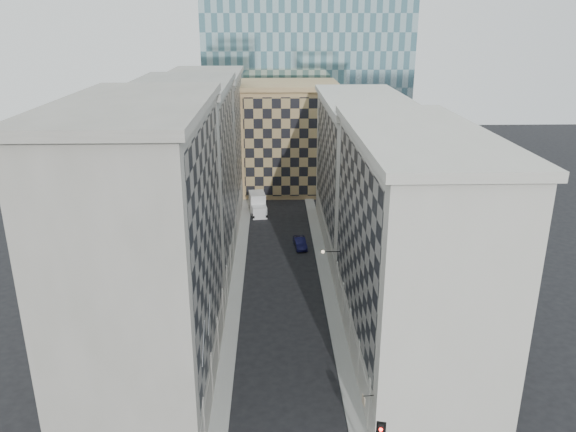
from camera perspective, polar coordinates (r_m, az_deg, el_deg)
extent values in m
cube|color=gray|center=(66.58, -5.18, -6.55)|extent=(1.50, 100.00, 0.15)
cube|color=gray|center=(66.74, 3.91, -6.44)|extent=(1.50, 100.00, 0.15)
cube|color=gray|center=(45.51, -14.24, -4.06)|extent=(10.00, 22.00, 23.00)
cube|color=gray|center=(44.12, -8.20, -2.29)|extent=(0.25, 19.36, 18.00)
cube|color=gray|center=(49.47, -7.64, -14.64)|extent=(0.45, 21.12, 3.20)
cube|color=gray|center=(42.32, -15.58, 10.82)|extent=(10.80, 22.80, 0.70)
cylinder|color=gray|center=(42.57, -9.03, -20.20)|extent=(0.90, 0.90, 4.40)
cylinder|color=gray|center=(46.90, -8.20, -15.91)|extent=(0.90, 0.90, 4.40)
cylinder|color=gray|center=(51.45, -7.54, -12.37)|extent=(0.90, 0.90, 4.40)
cylinder|color=gray|center=(56.18, -7.01, -9.41)|extent=(0.90, 0.90, 4.40)
cube|color=gray|center=(66.06, -10.32, 3.17)|extent=(10.00, 22.00, 22.00)
cube|color=gray|center=(65.10, -6.13, 4.51)|extent=(0.25, 19.36, 17.00)
cube|color=gray|center=(68.72, -5.88, -4.31)|extent=(0.45, 21.12, 3.20)
cube|color=gray|center=(63.86, -10.94, 12.99)|extent=(10.80, 22.80, 0.70)
cylinder|color=gray|center=(61.03, -6.56, -6.92)|extent=(0.90, 0.90, 4.40)
cylinder|color=gray|center=(65.98, -6.18, -4.79)|extent=(0.90, 0.90, 4.40)
cylinder|color=gray|center=(71.02, -5.86, -2.97)|extent=(0.90, 0.90, 4.40)
cylinder|color=gray|center=(76.12, -5.59, -1.39)|extent=(0.90, 0.90, 4.40)
cube|color=gray|center=(87.32, -8.27, 6.93)|extent=(10.00, 22.00, 21.00)
cube|color=gray|center=(86.59, -5.07, 7.96)|extent=(0.25, 19.36, 16.00)
cube|color=gray|center=(89.25, -4.93, 1.40)|extent=(0.45, 21.12, 3.20)
cube|color=gray|center=(85.65, -8.62, 14.02)|extent=(10.80, 22.80, 0.70)
cylinder|color=gray|center=(81.27, -5.34, 0.00)|extent=(0.90, 0.90, 4.40)
cylinder|color=gray|center=(86.46, -5.13, 1.22)|extent=(0.90, 0.90, 4.40)
cylinder|color=gray|center=(91.69, -4.94, 2.29)|extent=(0.90, 0.90, 4.40)
cylinder|color=gray|center=(96.95, -4.77, 3.26)|extent=(0.90, 0.90, 4.40)
cube|color=beige|center=(50.13, 12.36, -3.53)|extent=(10.00, 26.00, 20.00)
cube|color=gray|center=(48.62, 6.89, -2.03)|extent=(0.25, 22.88, 15.00)
cube|color=beige|center=(53.05, 6.54, -12.02)|extent=(0.45, 24.96, 3.20)
cube|color=beige|center=(47.14, 13.27, 8.14)|extent=(10.80, 26.80, 0.70)
cylinder|color=beige|center=(44.30, 8.71, -18.36)|extent=(0.90, 0.90, 4.40)
cylinder|color=beige|center=(48.44, 7.62, -14.61)|extent=(0.90, 0.90, 4.40)
cylinder|color=beige|center=(52.76, 6.73, -11.46)|extent=(0.90, 0.90, 4.40)
cylinder|color=beige|center=(57.24, 5.99, -8.79)|extent=(0.90, 0.90, 4.40)
cylinder|color=beige|center=(61.82, 5.38, -6.51)|extent=(0.90, 0.90, 4.40)
cube|color=beige|center=(75.34, 7.58, 4.16)|extent=(10.00, 28.00, 19.00)
cube|color=gray|center=(74.33, 3.90, 5.27)|extent=(0.25, 24.64, 14.00)
cube|color=beige|center=(77.19, 3.80, -1.51)|extent=(0.45, 26.88, 3.20)
cube|color=beige|center=(73.38, 7.93, 11.59)|extent=(10.80, 28.80, 0.70)
cube|color=tan|center=(99.82, 0.09, 7.82)|extent=(16.00, 14.00, 18.00)
cube|color=tan|center=(92.89, 0.22, 6.93)|extent=(15.20, 0.25, 16.50)
cube|color=tan|center=(98.35, 0.09, 13.19)|extent=(16.80, 14.80, 0.80)
cube|color=#2C2722|center=(112.74, -1.17, 11.75)|extent=(6.00, 6.00, 28.00)
cube|color=#2C2722|center=(111.71, -1.23, 19.24)|extent=(7.00, 7.00, 1.40)
cylinder|color=gray|center=(40.13, -8.61, -12.68)|extent=(0.10, 2.33, 2.33)
cylinder|color=gray|center=(43.55, -8.01, -9.88)|extent=(0.10, 2.33, 2.33)
cylinder|color=black|center=(58.76, 4.45, -3.63)|extent=(1.80, 0.08, 0.08)
sphere|color=#FFE5B2|center=(58.67, 3.57, -3.64)|extent=(0.36, 0.36, 0.36)
cube|color=black|center=(38.72, 9.42, -20.73)|extent=(0.61, 0.20, 1.41)
sphere|color=#FF0C07|center=(38.15, 9.41, -20.62)|extent=(0.23, 0.23, 0.23)
cube|color=white|center=(86.83, -2.94, 0.45)|extent=(2.54, 2.71, 1.82)
cube|color=white|center=(89.10, -3.15, 1.40)|extent=(2.81, 3.93, 3.14)
cylinder|color=black|center=(86.12, -3.54, -0.05)|extent=(0.43, 0.94, 0.91)
cylinder|color=black|center=(86.33, -2.21, 0.03)|extent=(0.43, 0.94, 0.91)
cylinder|color=black|center=(90.50, -3.86, 0.93)|extent=(0.43, 0.94, 0.91)
cylinder|color=black|center=(90.70, -2.59, 1.00)|extent=(0.43, 0.94, 0.91)
imported|color=#0E0E34|center=(75.37, 1.23, -2.75)|extent=(1.87, 4.26, 1.36)
cylinder|color=black|center=(41.74, 8.19, -17.63)|extent=(0.74, 0.14, 0.06)
cube|color=beige|center=(41.91, 7.69, -18.06)|extent=(0.13, 0.65, 0.65)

